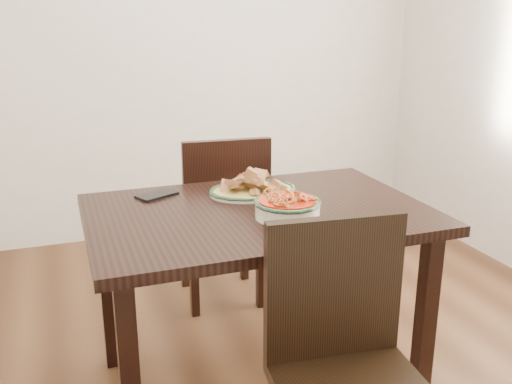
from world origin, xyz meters
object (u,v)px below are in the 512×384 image
object	(u,v)px
fish_plate	(253,183)
chair_near	(346,358)
smartphone	(157,195)
chair_far	(223,212)
dining_table	(258,233)
noodle_bowl	(287,205)

from	to	relation	value
fish_plate	chair_near	bearing A→B (deg)	-90.60
chair_near	smartphone	size ratio (longest dim) A/B	5.65
chair_far	fish_plate	xyz separation A→B (m)	(-0.02, -0.51, 0.30)
chair_near	fish_plate	world-z (taller)	chair_near
chair_near	chair_far	bearing A→B (deg)	94.30
fish_plate	chair_far	bearing A→B (deg)	87.50
dining_table	fish_plate	bearing A→B (deg)	76.30
fish_plate	smartphone	xyz separation A→B (m)	(-0.37, 0.09, -0.04)
dining_table	chair_far	world-z (taller)	chair_far
chair_far	fish_plate	distance (m)	0.59
chair_far	chair_near	size ratio (longest dim) A/B	1.00
dining_table	smartphone	bearing A→B (deg)	138.89
chair_far	chair_near	distance (m)	1.33
dining_table	chair_near	distance (m)	0.66
chair_far	smartphone	size ratio (longest dim) A/B	5.65
chair_far	noodle_bowl	world-z (taller)	chair_far
dining_table	chair_near	bearing A→B (deg)	-86.64
chair_near	smartphone	world-z (taller)	chair_near
chair_near	dining_table	bearing A→B (deg)	98.98
dining_table	fish_plate	world-z (taller)	fish_plate
dining_table	noodle_bowl	world-z (taller)	noodle_bowl
dining_table	noodle_bowl	distance (m)	0.20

